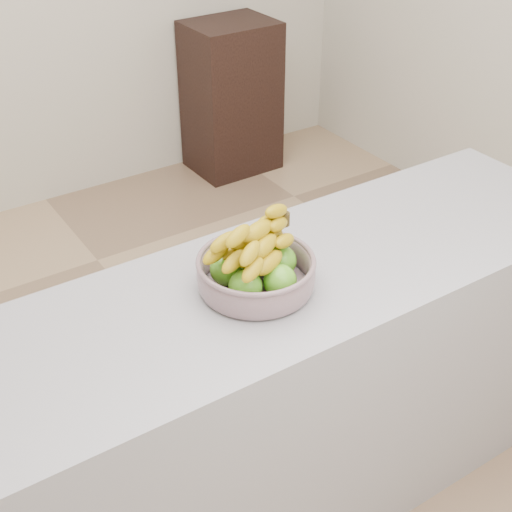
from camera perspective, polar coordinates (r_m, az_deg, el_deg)
The scene contains 4 objects.
ground at distance 2.82m, azimuth -2.66°, elevation -12.02°, with size 4.00×4.00×0.00m, color tan.
counter at distance 2.24m, azimuth 3.06°, elevation -10.72°, with size 2.00×0.60×0.90m, color #97969E.
cabinet at distance 4.39m, azimuth -1.98°, elevation 12.54°, with size 0.50×0.40×0.90m, color black.
fruit_bowl at distance 1.85m, azimuth -0.01°, elevation -1.02°, with size 0.31×0.31×0.20m.
Camera 1 is at (-0.98, -1.72, 2.01)m, focal length 50.00 mm.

